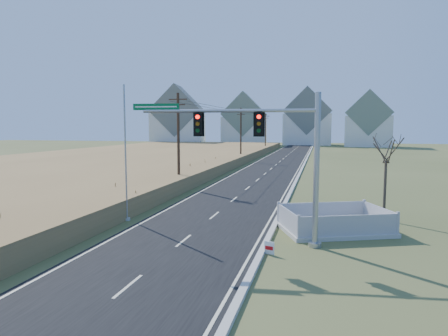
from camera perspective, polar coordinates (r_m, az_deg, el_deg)
ground at (r=22.56m, az=-4.07°, el=-9.08°), size 260.00×260.00×0.00m
road at (r=71.29m, az=8.33°, el=1.17°), size 8.00×180.00×0.06m
curb at (r=71.02m, az=11.66°, el=1.14°), size 0.30×180.00×0.18m
reed_marsh at (r=68.26m, az=-13.01°, el=1.40°), size 38.00×110.00×1.30m
utility_pole_near at (r=38.12m, az=-6.53°, el=4.14°), size 1.80×0.26×9.00m
utility_pole_mid at (r=67.06m, az=2.42°, el=4.92°), size 1.80×0.26×9.00m
utility_pole_far at (r=96.65m, az=5.94°, el=5.19°), size 1.80×0.26×9.00m
condo_nw at (r=128.77m, az=-6.59°, el=6.69°), size 17.69×13.38×19.05m
condo_nnw at (r=131.09m, az=2.93°, el=6.37°), size 14.93×11.17×17.03m
condo_n at (r=132.83m, az=11.82°, el=6.54°), size 15.27×10.20×18.54m
condo_ne at (r=125.45m, az=19.97°, el=6.01°), size 14.12×10.51×16.52m
traffic_signal_mast at (r=19.44m, az=7.58°, el=2.10°), size 9.32×1.35×7.46m
fence_enclosure at (r=23.44m, az=15.45°, el=-8.03°), size 6.77×5.77×1.30m
open_sign at (r=18.70m, az=6.49°, el=-11.27°), size 0.47×0.19×0.60m
flagpole at (r=25.32m, az=-13.85°, el=0.11°), size 0.38×0.38×8.39m
bare_tree at (r=26.47m, az=22.21°, el=2.76°), size 2.14×2.14×5.68m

